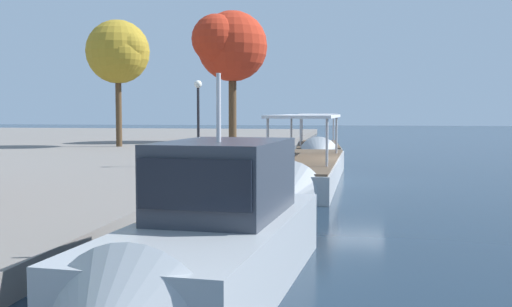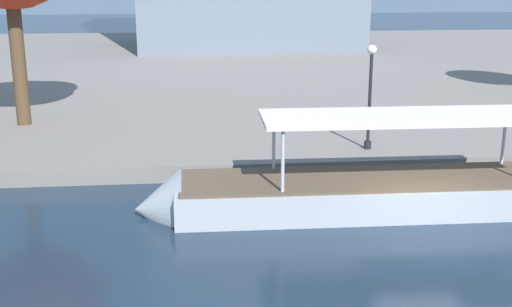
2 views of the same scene
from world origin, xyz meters
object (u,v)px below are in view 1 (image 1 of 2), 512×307
(lamp_post, at_px, (198,118))
(tour_boat_1, at_px, (304,176))
(motor_yacht_0, at_px, (207,256))
(tree_0, at_px, (120,52))
(tree_2, at_px, (229,44))
(tour_boat_2, at_px, (318,151))

(lamp_post, bearing_deg, tour_boat_1, -104.85)
(motor_yacht_0, xyz_separation_m, tour_boat_1, (15.68, -0.28, -0.34))
(tree_0, relative_size, tree_2, 0.84)
(lamp_post, bearing_deg, tree_2, 8.22)
(tour_boat_1, relative_size, tour_boat_2, 1.23)
(tour_boat_2, xyz_separation_m, lamp_post, (-14.95, 4.46, 2.41))
(tree_2, bearing_deg, motor_yacht_0, -168.71)
(motor_yacht_0, height_order, lamp_post, lamp_post)
(lamp_post, bearing_deg, tree_0, 33.45)
(motor_yacht_0, relative_size, tree_2, 0.78)
(motor_yacht_0, relative_size, lamp_post, 2.14)
(motor_yacht_0, relative_size, tour_boat_1, 0.57)
(tour_boat_2, bearing_deg, tour_boat_1, -2.54)
(tour_boat_2, height_order, lamp_post, lamp_post)
(tree_2, bearing_deg, tree_0, 141.23)
(tour_boat_2, bearing_deg, motor_yacht_0, -3.75)
(tour_boat_1, distance_m, tree_0, 21.99)
(tour_boat_1, height_order, tour_boat_2, tour_boat_1)
(motor_yacht_0, distance_m, tour_boat_1, 15.69)
(tour_boat_2, distance_m, lamp_post, 15.79)
(tree_0, bearing_deg, tour_boat_1, -137.33)
(motor_yacht_0, bearing_deg, tree_2, -164.19)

